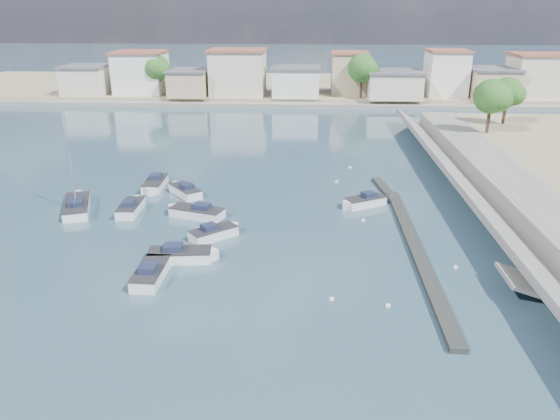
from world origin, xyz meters
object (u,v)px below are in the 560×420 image
(motorboat_c, at_px, (195,212))
(motorboat_h, at_px, (183,256))
(motorboat_b, at_px, (216,233))
(motorboat_d, at_px, (363,202))
(motorboat_e, at_px, (131,208))
(motorboat_a, at_px, (152,272))
(motorboat_f, at_px, (184,191))
(motorboat_g, at_px, (155,185))
(sailboat, at_px, (77,205))

(motorboat_c, xyz_separation_m, motorboat_h, (0.97, -8.76, -0.00))
(motorboat_b, relative_size, motorboat_c, 0.74)
(motorboat_b, distance_m, motorboat_c, 5.20)
(motorboat_b, relative_size, motorboat_d, 0.94)
(motorboat_e, bearing_deg, motorboat_d, 6.93)
(motorboat_d, bearing_deg, motorboat_e, -173.07)
(motorboat_h, bearing_deg, motorboat_a, -119.60)
(motorboat_f, bearing_deg, motorboat_g, 154.05)
(motorboat_g, xyz_separation_m, sailboat, (-5.40, -6.40, 0.03))
(motorboat_a, bearing_deg, motorboat_b, 65.35)
(motorboat_c, bearing_deg, motorboat_f, 110.66)
(motorboat_a, bearing_deg, motorboat_g, 104.88)
(motorboat_f, distance_m, sailboat, 10.02)
(motorboat_f, bearing_deg, sailboat, -151.84)
(motorboat_a, distance_m, motorboat_b, 7.73)
(motorboat_a, height_order, motorboat_f, same)
(motorboat_c, height_order, motorboat_f, same)
(motorboat_d, height_order, motorboat_e, same)
(motorboat_g, bearing_deg, sailboat, -130.11)
(motorboat_c, distance_m, motorboat_f, 6.27)
(sailboat, bearing_deg, motorboat_e, -2.46)
(motorboat_f, height_order, motorboat_g, same)
(motorboat_b, distance_m, motorboat_f, 11.43)
(motorboat_b, distance_m, motorboat_d, 14.71)
(motorboat_c, bearing_deg, motorboat_e, 171.26)
(motorboat_d, relative_size, motorboat_f, 0.97)
(motorboat_e, bearing_deg, motorboat_g, 87.39)
(motorboat_c, bearing_deg, motorboat_b, -59.58)
(motorboat_b, bearing_deg, motorboat_f, 115.08)
(motorboat_b, relative_size, motorboat_f, 0.91)
(motorboat_a, distance_m, motorboat_f, 17.45)
(motorboat_b, height_order, motorboat_h, same)
(motorboat_d, distance_m, motorboat_h, 18.62)
(motorboat_d, height_order, sailboat, sailboat)
(motorboat_e, xyz_separation_m, motorboat_f, (3.74, 4.95, -0.00))
(motorboat_d, distance_m, motorboat_g, 21.06)
(motorboat_e, height_order, sailboat, sailboat)
(motorboat_d, relative_size, sailboat, 0.46)
(motorboat_c, relative_size, motorboat_e, 1.13)
(motorboat_b, relative_size, motorboat_g, 0.74)
(motorboat_c, height_order, sailboat, sailboat)
(motorboat_e, distance_m, sailboat, 5.10)
(motorboat_c, height_order, motorboat_d, same)
(motorboat_c, bearing_deg, motorboat_g, 126.86)
(motorboat_d, distance_m, motorboat_e, 21.12)
(motorboat_a, xyz_separation_m, motorboat_f, (-1.62, 17.37, -0.00))
(motorboat_h, xyz_separation_m, sailboat, (-12.02, 9.90, 0.03))
(motorboat_c, bearing_deg, motorboat_h, -83.70)
(motorboat_g, distance_m, sailboat, 8.37)
(motorboat_e, relative_size, motorboat_g, 0.89)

